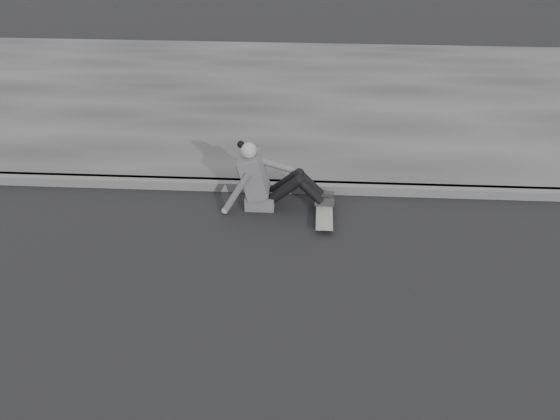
# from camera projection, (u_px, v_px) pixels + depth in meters

# --- Properties ---
(ground) EXTENTS (80.00, 80.00, 0.00)m
(ground) POSITION_uv_depth(u_px,v_px,m) (387.00, 330.00, 5.90)
(ground) COLOR black
(ground) RESTS_ON ground
(curb) EXTENTS (24.00, 0.16, 0.12)m
(curb) POSITION_uv_depth(u_px,v_px,m) (370.00, 189.00, 8.06)
(curb) COLOR #535353
(curb) RESTS_ON ground
(sidewalk) EXTENTS (24.00, 6.00, 0.12)m
(sidewalk) POSITION_uv_depth(u_px,v_px,m) (358.00, 100.00, 10.61)
(sidewalk) COLOR #3C3C3C
(sidewalk) RESTS_ON ground
(skateboard) EXTENTS (0.20, 0.78, 0.09)m
(skateboard) POSITION_uv_depth(u_px,v_px,m) (324.00, 213.00, 7.54)
(skateboard) COLOR gray
(skateboard) RESTS_ON ground
(seated_woman) EXTENTS (1.38, 0.46, 0.88)m
(seated_woman) POSITION_uv_depth(u_px,v_px,m) (265.00, 180.00, 7.63)
(seated_woman) COLOR #4F4F52
(seated_woman) RESTS_ON ground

